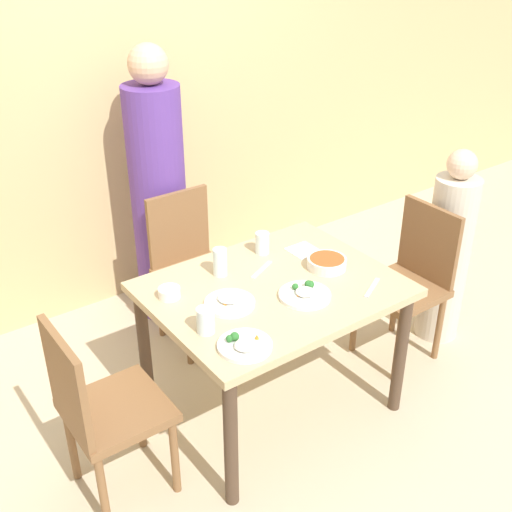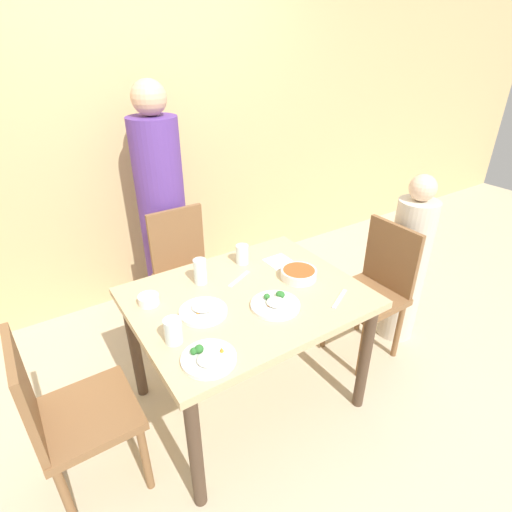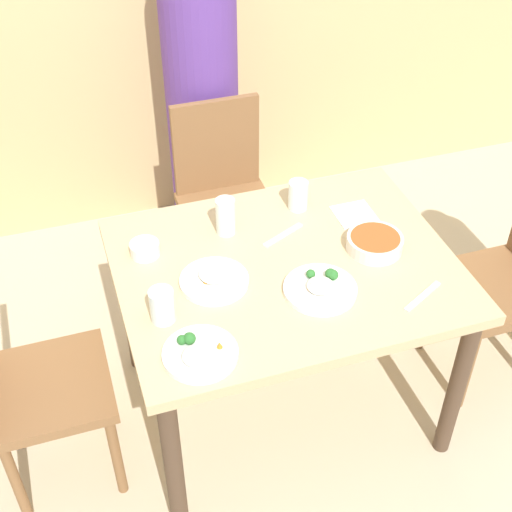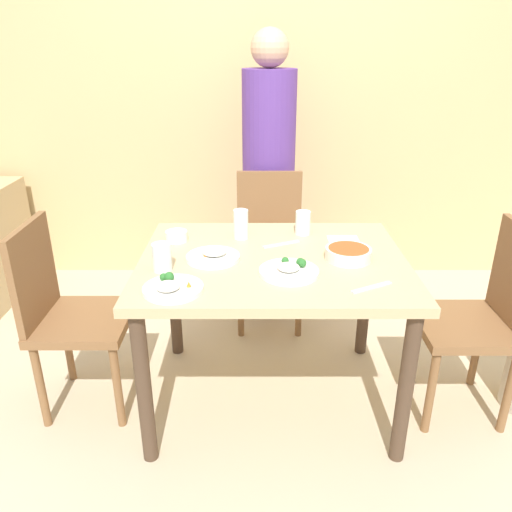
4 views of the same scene
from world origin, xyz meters
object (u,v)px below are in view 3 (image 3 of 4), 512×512
at_px(bowl_curry, 375,243).
at_px(person_adult, 202,101).
at_px(plate_rice_adult, 199,353).
at_px(chair_adult_spot, 225,196).
at_px(glass_water_tall, 162,306).

bearing_deg(bowl_curry, person_adult, 105.22).
height_order(person_adult, plate_rice_adult, person_adult).
distance_m(chair_adult_spot, bowl_curry, 0.90).
bearing_deg(chair_adult_spot, person_adult, 90.00).
relative_size(plate_rice_adult, glass_water_tall, 1.97).
xyz_separation_m(chair_adult_spot, person_adult, (-0.00, 0.33, 0.29)).
bearing_deg(person_adult, bowl_curry, -74.78).
bearing_deg(chair_adult_spot, glass_water_tall, -116.48).
height_order(chair_adult_spot, plate_rice_adult, chair_adult_spot).
bearing_deg(person_adult, chair_adult_spot, -90.00).
bearing_deg(chair_adult_spot, plate_rice_adult, -109.54).
bearing_deg(glass_water_tall, chair_adult_spot, 63.52).
distance_m(bowl_curry, glass_water_tall, 0.77).
bearing_deg(bowl_curry, glass_water_tall, -171.87).
distance_m(chair_adult_spot, plate_rice_adult, 1.18).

